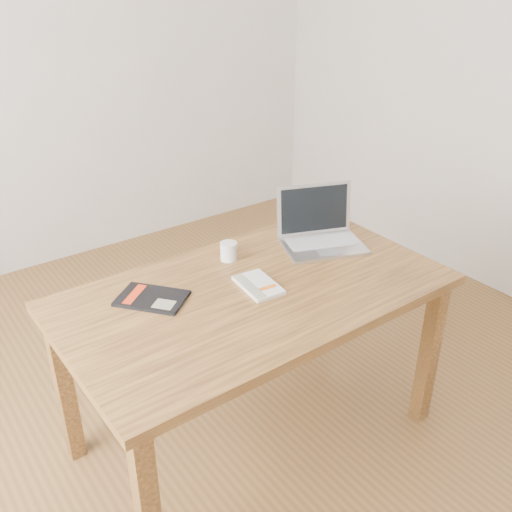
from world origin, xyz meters
TOP-DOWN VIEW (x-y plane):
  - room at (-0.07, 0.00)m, footprint 4.04×4.04m
  - desk at (0.03, -0.15)m, footprint 1.49×0.86m
  - white_guidebook at (0.05, -0.15)m, footprint 0.15×0.22m
  - black_guidebook at (-0.33, 0.01)m, footprint 0.28×0.30m
  - laptop at (0.49, -0.00)m, footprint 0.42×0.38m
  - coffee_mug at (0.08, 0.11)m, footprint 0.10×0.07m

SIDE VIEW (x-z plane):
  - desk at x=0.03m, z-range 0.29..1.04m
  - black_guidebook at x=-0.33m, z-range 0.75..0.76m
  - white_guidebook at x=0.05m, z-range 0.75..0.77m
  - coffee_mug at x=0.08m, z-range 0.75..0.83m
  - laptop at x=0.49m, z-range 0.68..0.92m
  - room at x=-0.07m, z-range 0.01..2.71m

